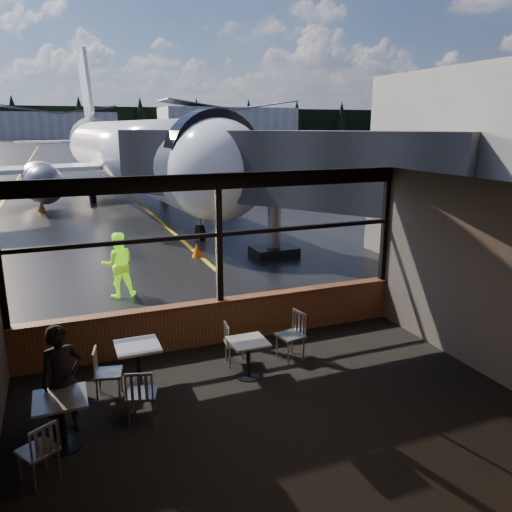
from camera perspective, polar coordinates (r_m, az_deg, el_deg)
ground_plane at (r=129.36m, az=-20.86°, el=11.78°), size 520.00×520.00×0.00m
carpet_floor at (r=8.16m, az=2.73°, el=-17.80°), size 8.00×6.00×0.01m
ceiling at (r=6.94m, az=3.08°, el=7.31°), size 8.00×6.00×0.04m
wall_right at (r=9.67m, az=25.04°, el=-2.59°), size 0.04×6.00×3.50m
wall_back at (r=5.08m, az=17.74°, el=-17.34°), size 8.00×0.04×3.50m
window_sill at (r=10.46m, az=-4.09°, el=-7.49°), size 8.00×0.28×0.90m
window_header at (r=9.75m, az=-4.40°, el=8.52°), size 8.00×0.18×0.30m
mullion_centre at (r=9.93m, az=-4.27°, el=1.91°), size 0.12×0.12×2.60m
mullion_right at (r=11.71m, az=14.52°, el=3.43°), size 0.12×0.12×2.60m
window_transom at (r=9.91m, az=-4.28°, el=2.47°), size 8.00×0.10×0.08m
airliner at (r=30.58m, az=-14.43°, el=15.85°), size 31.45×36.69×10.52m
jet_bridge at (r=16.23m, az=2.04°, el=7.77°), size 9.16×11.20×4.89m
cafe_table_near at (r=9.08m, az=-0.89°, el=-11.70°), size 0.65×0.65×0.71m
cafe_table_mid at (r=8.96m, az=-13.25°, el=-12.20°), size 0.72×0.72×0.80m
cafe_table_left at (r=7.78m, az=-21.23°, el=-17.36°), size 0.71×0.71×0.78m
chair_near_e at (r=9.70m, az=3.95°, el=-9.13°), size 0.61×0.61×0.96m
chair_near_w at (r=9.52m, az=-2.29°, el=-9.96°), size 0.51×0.51×0.84m
chair_mid_s at (r=8.01m, az=-12.92°, el=-15.12°), size 0.62×0.62×0.92m
chair_mid_w at (r=8.74m, az=-16.51°, el=-12.75°), size 0.58×0.58×0.90m
chair_left_s at (r=7.26m, az=-23.66°, el=-19.72°), size 0.65×0.65×0.86m
passenger at (r=7.90m, az=-21.23°, el=-13.13°), size 0.70×0.55×1.67m
ground_crew at (r=13.55m, az=-15.48°, el=-0.97°), size 0.84×0.66×1.72m
cone_nose at (r=17.27m, az=-6.77°, el=0.68°), size 0.35×0.35×0.49m
cone_wing at (r=28.76m, az=-23.30°, el=5.24°), size 0.39×0.39×0.54m
terminal_annex at (r=17.49m, az=26.17°, el=8.64°), size 5.00×7.00×6.00m
hangar_mid at (r=194.27m, az=-21.50°, el=13.86°), size 38.00×15.00×10.00m
hangar_right at (r=197.54m, az=-3.24°, el=15.10°), size 50.00×20.00×12.00m
fuel_tank_c at (r=191.39m, az=-24.49°, el=12.97°), size 8.00×8.00×6.00m
treeline at (r=219.28m, az=-21.62°, el=14.09°), size 360.00×3.00×12.00m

